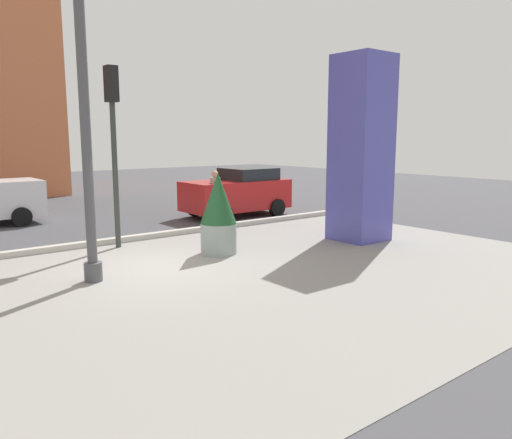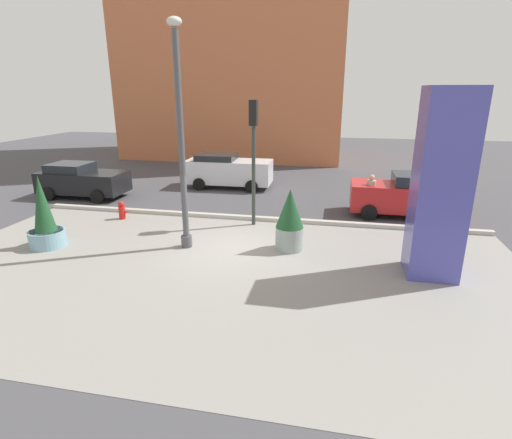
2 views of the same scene
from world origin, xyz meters
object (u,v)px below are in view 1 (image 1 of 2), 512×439
Objects in this scene: art_pillar_blue at (361,150)px; car_passing_lane at (238,192)px; potted_plant_by_pillar at (218,214)px; lamp_post at (85,110)px; pedestrian_on_sidewalk at (215,193)px; traffic_light_far_side at (113,127)px.

art_pillar_blue is 5.94m from car_passing_lane.
lamp_post is at bearing -172.34° from potted_plant_by_pillar.
art_pillar_blue reaches higher than car_passing_lane.
art_pillar_blue is at bearing -89.14° from car_passing_lane.
lamp_post is at bearing -142.38° from pedestrian_on_sidewalk.
pedestrian_on_sidewalk is at bearing 24.28° from traffic_light_far_side.
car_passing_lane is at bearing 34.71° from lamp_post.
traffic_light_far_side is (1.71, 2.75, -0.26)m from lamp_post.
car_passing_lane is (7.44, 5.15, -2.53)m from lamp_post.
traffic_light_far_side is (-1.67, 2.29, 2.14)m from potted_plant_by_pillar.
car_passing_lane is at bearing 49.19° from potted_plant_by_pillar.
potted_plant_by_pillar is 0.44× the size of traffic_light_far_side.
potted_plant_by_pillar is at bearing -123.02° from pedestrian_on_sidewalk.
potted_plant_by_pillar is at bearing 166.38° from art_pillar_blue.
potted_plant_by_pillar is (-4.14, 1.00, -1.54)m from art_pillar_blue.
traffic_light_far_side reaches higher than potted_plant_by_pillar.
pedestrian_on_sidewalk is (6.18, 4.77, -2.43)m from lamp_post.
potted_plant_by_pillar reaches higher than pedestrian_on_sidewalk.
lamp_post is at bearing -145.29° from car_passing_lane.
traffic_light_far_side is 6.62m from car_passing_lane.
lamp_post reaches higher than traffic_light_far_side.
traffic_light_far_side reaches higher than pedestrian_on_sidewalk.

